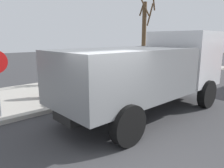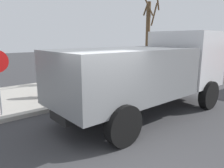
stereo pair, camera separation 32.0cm
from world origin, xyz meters
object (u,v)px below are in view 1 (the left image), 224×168
at_px(fire_hydrant, 47,87).
at_px(loose_tire, 51,85).
at_px(bare_tree, 144,37).
at_px(dump_truck_gray, 150,69).

bearing_deg(fire_hydrant, loose_tire, -40.67).
distance_m(fire_hydrant, bare_tree, 7.15).
distance_m(fire_hydrant, loose_tire, 0.23).
distance_m(fire_hydrant, dump_truck_gray, 4.64).
relative_size(fire_hydrant, bare_tree, 0.16).
height_order(fire_hydrant, bare_tree, bare_tree).
xyz_separation_m(fire_hydrant, loose_tire, (0.16, -0.14, 0.10)).
xyz_separation_m(loose_tire, bare_tree, (6.65, 0.24, 2.06)).
bearing_deg(loose_tire, bare_tree, 2.09).
distance_m(dump_truck_gray, bare_tree, 6.32).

